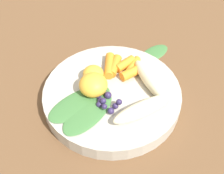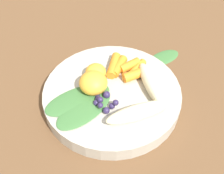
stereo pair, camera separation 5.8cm
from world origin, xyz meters
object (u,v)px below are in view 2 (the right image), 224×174
at_px(kale_leaf_stray, 164,57).
at_px(bowl, 112,96).
at_px(orange_segment_near, 93,83).
at_px(banana_peeled_right, 138,112).
at_px(banana_peeled_left, 152,84).

bearing_deg(kale_leaf_stray, bowl, -166.33).
distance_m(orange_segment_near, kale_leaf_stray, 0.21).
bearing_deg(bowl, banana_peeled_right, 65.71).
relative_size(banana_peeled_left, banana_peeled_right, 1.00).
bearing_deg(orange_segment_near, bowl, 119.12).
xyz_separation_m(banana_peeled_left, kale_leaf_stray, (-0.13, -0.03, -0.04)).
bearing_deg(banana_peeled_left, bowl, 75.26).
bearing_deg(kale_leaf_stray, orange_segment_near, -173.96).
height_order(bowl, kale_leaf_stray, bowl).
bearing_deg(bowl, kale_leaf_stray, 167.89).
height_order(banana_peeled_right, kale_leaf_stray, banana_peeled_right).
relative_size(banana_peeled_right, kale_leaf_stray, 1.46).
height_order(banana_peeled_right, orange_segment_near, orange_segment_near).
bearing_deg(banana_peeled_right, banana_peeled_left, 44.53).
height_order(banana_peeled_left, kale_leaf_stray, banana_peeled_left).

